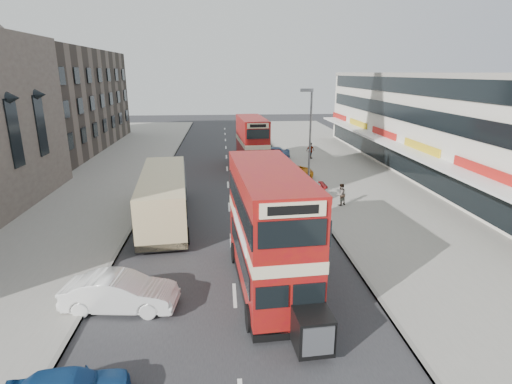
# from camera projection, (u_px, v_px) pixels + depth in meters

# --- Properties ---
(ground) EXTENTS (160.00, 160.00, 0.00)m
(ground) POSITION_uv_depth(u_px,v_px,m) (236.00, 323.00, 15.59)
(ground) COLOR #28282B
(ground) RESTS_ON ground
(road_surface) EXTENTS (12.00, 90.00, 0.01)m
(road_surface) POSITION_uv_depth(u_px,v_px,m) (228.00, 185.00, 34.69)
(road_surface) COLOR #28282B
(road_surface) RESTS_ON ground
(pavement_right) EXTENTS (12.00, 90.00, 0.15)m
(pavement_right) POSITION_uv_depth(u_px,v_px,m) (363.00, 181.00, 35.62)
(pavement_right) COLOR gray
(pavement_right) RESTS_ON ground
(pavement_left) EXTENTS (12.00, 90.00, 0.15)m
(pavement_left) POSITION_uv_depth(u_px,v_px,m) (85.00, 187.00, 33.72)
(pavement_left) COLOR gray
(pavement_left) RESTS_ON ground
(kerb_left) EXTENTS (0.20, 90.00, 0.16)m
(kerb_left) POSITION_uv_depth(u_px,v_px,m) (156.00, 186.00, 34.19)
(kerb_left) COLOR gray
(kerb_left) RESTS_ON ground
(kerb_right) EXTENTS (0.20, 90.00, 0.16)m
(kerb_right) POSITION_uv_depth(u_px,v_px,m) (298.00, 182.00, 35.15)
(kerb_right) COLOR gray
(kerb_right) RESTS_ON ground
(brick_terrace) EXTENTS (14.00, 28.00, 12.00)m
(brick_terrace) POSITION_uv_depth(u_px,v_px,m) (42.00, 101.00, 48.43)
(brick_terrace) COLOR #66594C
(brick_terrace) RESTS_ON ground
(commercial_row) EXTENTS (9.90, 46.20, 9.30)m
(commercial_row) POSITION_uv_depth(u_px,v_px,m) (444.00, 125.00, 36.83)
(commercial_row) COLOR beige
(commercial_row) RESTS_ON ground
(street_lamp) EXTENTS (1.00, 0.20, 8.12)m
(street_lamp) POSITION_uv_depth(u_px,v_px,m) (309.00, 132.00, 31.93)
(street_lamp) COLOR slate
(street_lamp) RESTS_ON ground
(bus_main) EXTENTS (3.26, 9.65, 5.28)m
(bus_main) POSITION_uv_depth(u_px,v_px,m) (269.00, 230.00, 17.42)
(bus_main) COLOR black
(bus_main) RESTS_ON ground
(bus_second) EXTENTS (3.00, 8.86, 4.85)m
(bus_second) POSITION_uv_depth(u_px,v_px,m) (252.00, 142.00, 40.54)
(bus_second) COLOR black
(bus_second) RESTS_ON ground
(coach) EXTENTS (3.83, 11.16, 2.90)m
(coach) POSITION_uv_depth(u_px,v_px,m) (164.00, 195.00, 25.93)
(coach) COLOR black
(coach) RESTS_ON ground
(car_left_front) EXTENTS (4.72, 2.09, 1.51)m
(car_left_front) POSITION_uv_depth(u_px,v_px,m) (120.00, 292.00, 16.30)
(car_left_front) COLOR white
(car_left_front) RESTS_ON ground
(car_right_a) EXTENTS (4.72, 1.98, 1.36)m
(car_right_a) POSITION_uv_depth(u_px,v_px,m) (294.00, 193.00, 30.05)
(car_right_a) COLOR maroon
(car_right_a) RESTS_ON ground
(car_right_b) EXTENTS (4.60, 2.21, 1.26)m
(car_right_b) POSITION_uv_depth(u_px,v_px,m) (287.00, 173.00, 36.15)
(car_right_b) COLOR orange
(car_right_b) RESTS_ON ground
(car_right_c) EXTENTS (4.28, 1.78, 1.45)m
(car_right_c) POSITION_uv_depth(u_px,v_px,m) (271.00, 153.00, 44.78)
(car_right_c) COLOR #4F709E
(car_right_c) RESTS_ON ground
(pedestrian_near) EXTENTS (0.71, 0.64, 1.60)m
(pedestrian_near) POSITION_uv_depth(u_px,v_px,m) (341.00, 194.00, 28.72)
(pedestrian_near) COLOR gray
(pedestrian_near) RESTS_ON pavement_right
(pedestrian_far) EXTENTS (1.14, 0.84, 1.80)m
(pedestrian_far) POSITION_uv_depth(u_px,v_px,m) (310.00, 151.00, 44.22)
(pedestrian_far) COLOR gray
(pedestrian_far) RESTS_ON pavement_right
(cyclist) EXTENTS (0.70, 1.87, 1.96)m
(cyclist) POSITION_uv_depth(u_px,v_px,m) (273.00, 185.00, 32.15)
(cyclist) COLOR gray
(cyclist) RESTS_ON ground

